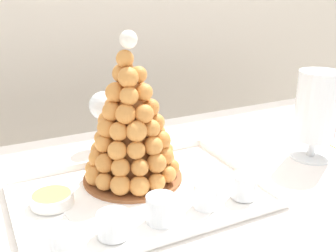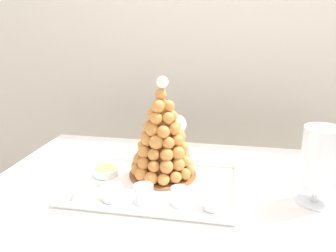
{
  "view_description": "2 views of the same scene",
  "coord_description": "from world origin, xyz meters",
  "px_view_note": "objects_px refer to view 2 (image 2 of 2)",
  "views": [
    {
      "loc": [
        -0.49,
        -0.78,
        1.22
      ],
      "look_at": [
        -0.08,
        0.04,
        0.88
      ],
      "focal_mm": 43.53,
      "sensor_mm": 36.0,
      "label": 1
    },
    {
      "loc": [
        0.05,
        -1.03,
        1.28
      ],
      "look_at": [
        -0.14,
        -0.02,
        0.97
      ],
      "focal_mm": 36.23,
      "sensor_mm": 36.0,
      "label": 2
    }
  ],
  "objects_px": {
    "dessert_cup_mid_left": "(112,193)",
    "wine_glass": "(177,125)",
    "dessert_cup_centre": "(144,195)",
    "dessert_cup_left": "(79,191)",
    "macaron_goblet": "(320,159)",
    "dessert_cup_right": "(212,200)",
    "serving_tray": "(154,185)",
    "dessert_cup_mid_right": "(179,197)",
    "creme_brulee_ramekin": "(106,171)",
    "croquembouche": "(162,139)"
  },
  "relations": [
    {
      "from": "croquembouche",
      "to": "dessert_cup_right",
      "type": "height_order",
      "value": "croquembouche"
    },
    {
      "from": "creme_brulee_ramekin",
      "to": "dessert_cup_right",
      "type": "bearing_deg",
      "value": -22.48
    },
    {
      "from": "dessert_cup_mid_right",
      "to": "creme_brulee_ramekin",
      "type": "xyz_separation_m",
      "value": [
        -0.29,
        0.16,
        -0.01
      ]
    },
    {
      "from": "dessert_cup_left",
      "to": "macaron_goblet",
      "type": "xyz_separation_m",
      "value": [
        0.71,
        0.12,
        0.11
      ]
    },
    {
      "from": "dessert_cup_right",
      "to": "dessert_cup_mid_right",
      "type": "bearing_deg",
      "value": 178.54
    },
    {
      "from": "serving_tray",
      "to": "dessert_cup_centre",
      "type": "relative_size",
      "value": 9.11
    },
    {
      "from": "dessert_cup_centre",
      "to": "dessert_cup_mid_left",
      "type": "bearing_deg",
      "value": -179.53
    },
    {
      "from": "dessert_cup_right",
      "to": "dessert_cup_left",
      "type": "bearing_deg",
      "value": -177.48
    },
    {
      "from": "wine_glass",
      "to": "creme_brulee_ramekin",
      "type": "bearing_deg",
      "value": -127.52
    },
    {
      "from": "dessert_cup_mid_left",
      "to": "dessert_cup_mid_right",
      "type": "relative_size",
      "value": 1.15
    },
    {
      "from": "dessert_cup_mid_right",
      "to": "macaron_goblet",
      "type": "xyz_separation_m",
      "value": [
        0.4,
        0.1,
        0.11
      ]
    },
    {
      "from": "serving_tray",
      "to": "dessert_cup_mid_left",
      "type": "relative_size",
      "value": 8.62
    },
    {
      "from": "creme_brulee_ramekin",
      "to": "dessert_cup_mid_right",
      "type": "bearing_deg",
      "value": -28.61
    },
    {
      "from": "macaron_goblet",
      "to": "wine_glass",
      "type": "xyz_separation_m",
      "value": [
        -0.48,
        0.33,
        -0.02
      ]
    },
    {
      "from": "serving_tray",
      "to": "dessert_cup_right",
      "type": "distance_m",
      "value": 0.23
    },
    {
      "from": "creme_brulee_ramekin",
      "to": "wine_glass",
      "type": "relative_size",
      "value": 0.55
    },
    {
      "from": "serving_tray",
      "to": "macaron_goblet",
      "type": "height_order",
      "value": "macaron_goblet"
    },
    {
      "from": "dessert_cup_mid_left",
      "to": "wine_glass",
      "type": "distance_m",
      "value": 0.47
    },
    {
      "from": "dessert_cup_mid_right",
      "to": "dessert_cup_mid_left",
      "type": "bearing_deg",
      "value": -177.85
    },
    {
      "from": "serving_tray",
      "to": "dessert_cup_left",
      "type": "relative_size",
      "value": 10.3
    },
    {
      "from": "wine_glass",
      "to": "croquembouche",
      "type": "bearing_deg",
      "value": -92.69
    },
    {
      "from": "dessert_cup_mid_right",
      "to": "croquembouche",
      "type": "bearing_deg",
      "value": 115.24
    },
    {
      "from": "serving_tray",
      "to": "croquembouche",
      "type": "bearing_deg",
      "value": 80.12
    },
    {
      "from": "croquembouche",
      "to": "dessert_cup_centre",
      "type": "distance_m",
      "value": 0.23
    },
    {
      "from": "macaron_goblet",
      "to": "croquembouche",
      "type": "bearing_deg",
      "value": 169.96
    },
    {
      "from": "macaron_goblet",
      "to": "dessert_cup_mid_right",
      "type": "bearing_deg",
      "value": -165.84
    },
    {
      "from": "croquembouche",
      "to": "macaron_goblet",
      "type": "relative_size",
      "value": 1.47
    },
    {
      "from": "serving_tray",
      "to": "macaron_goblet",
      "type": "distance_m",
      "value": 0.52
    },
    {
      "from": "macaron_goblet",
      "to": "dessert_cup_right",
      "type": "bearing_deg",
      "value": -161.18
    },
    {
      "from": "dessert_cup_mid_left",
      "to": "dessert_cup_centre",
      "type": "bearing_deg",
      "value": 0.47
    },
    {
      "from": "dessert_cup_mid_left",
      "to": "wine_glass",
      "type": "relative_size",
      "value": 0.38
    },
    {
      "from": "dessert_cup_mid_right",
      "to": "dessert_cup_left",
      "type": "bearing_deg",
      "value": -176.22
    },
    {
      "from": "dessert_cup_left",
      "to": "creme_brulee_ramekin",
      "type": "height_order",
      "value": "dessert_cup_left"
    },
    {
      "from": "dessert_cup_mid_right",
      "to": "dessert_cup_right",
      "type": "bearing_deg",
      "value": -1.46
    },
    {
      "from": "dessert_cup_left",
      "to": "dessert_cup_right",
      "type": "height_order",
      "value": "dessert_cup_right"
    },
    {
      "from": "dessert_cup_left",
      "to": "dessert_cup_centre",
      "type": "distance_m",
      "value": 0.2
    },
    {
      "from": "creme_brulee_ramekin",
      "to": "dessert_cup_centre",
      "type": "bearing_deg",
      "value": -42.27
    },
    {
      "from": "dessert_cup_mid_right",
      "to": "wine_glass",
      "type": "height_order",
      "value": "wine_glass"
    },
    {
      "from": "dessert_cup_left",
      "to": "dessert_cup_mid_right",
      "type": "bearing_deg",
      "value": 3.78
    },
    {
      "from": "macaron_goblet",
      "to": "dessert_cup_left",
      "type": "bearing_deg",
      "value": -170.26
    },
    {
      "from": "dessert_cup_centre",
      "to": "macaron_goblet",
      "type": "xyz_separation_m",
      "value": [
        0.51,
        0.11,
        0.11
      ]
    },
    {
      "from": "croquembouche",
      "to": "dessert_cup_centre",
      "type": "relative_size",
      "value": 5.89
    },
    {
      "from": "wine_glass",
      "to": "dessert_cup_centre",
      "type": "bearing_deg",
      "value": -93.88
    },
    {
      "from": "dessert_cup_mid_left",
      "to": "dessert_cup_centre",
      "type": "relative_size",
      "value": 1.06
    },
    {
      "from": "dessert_cup_left",
      "to": "dessert_cup_mid_left",
      "type": "xyz_separation_m",
      "value": [
        0.1,
        0.01,
        -0.0
      ]
    },
    {
      "from": "dessert_cup_centre",
      "to": "dessert_cup_mid_right",
      "type": "xyz_separation_m",
      "value": [
        0.11,
        0.01,
        -0.0
      ]
    },
    {
      "from": "dessert_cup_mid_right",
      "to": "wine_glass",
      "type": "bearing_deg",
      "value": 100.24
    },
    {
      "from": "serving_tray",
      "to": "croquembouche",
      "type": "xyz_separation_m",
      "value": [
        0.01,
        0.08,
        0.14
      ]
    },
    {
      "from": "dessert_cup_mid_left",
      "to": "dessert_cup_right",
      "type": "relative_size",
      "value": 1.17
    },
    {
      "from": "croquembouche",
      "to": "macaron_goblet",
      "type": "height_order",
      "value": "croquembouche"
    }
  ]
}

